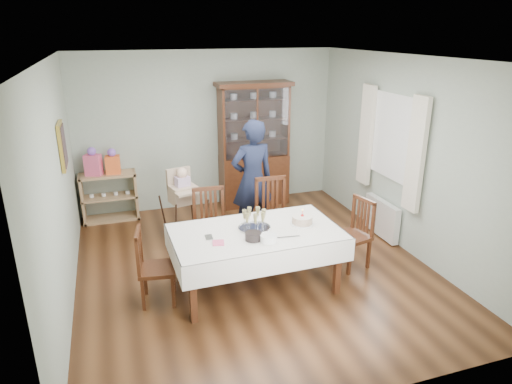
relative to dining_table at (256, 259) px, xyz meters
name	(u,v)px	position (x,y,z in m)	size (l,w,h in m)	color
floor	(253,266)	(0.12, 0.50, -0.38)	(5.00, 5.00, 0.00)	#593319
room_shell	(240,134)	(0.12, 1.03, 1.32)	(5.00, 5.00, 5.00)	#9EAA99
dining_table	(256,259)	(0.00, 0.00, 0.00)	(2.02, 1.19, 0.76)	#492412
china_cabinet	(254,143)	(0.87, 2.76, 0.74)	(1.30, 0.48, 2.18)	#492412
sideboard	(110,197)	(-1.63, 2.78, 0.02)	(0.90, 0.38, 0.80)	tan
picture_frame	(62,146)	(-2.10, 1.30, 1.27)	(0.04, 0.48, 0.58)	gold
window	(393,137)	(2.34, 0.80, 1.17)	(0.04, 1.02, 1.22)	white
curtain_left	(416,155)	(2.28, 0.18, 1.07)	(0.07, 0.30, 1.55)	silver
curtain_right	(366,135)	(2.28, 1.42, 1.07)	(0.07, 0.30, 1.55)	silver
radiator	(382,218)	(2.28, 0.80, -0.08)	(0.10, 0.80, 0.55)	white
chair_far_left	(212,241)	(-0.36, 0.83, -0.08)	(0.48, 0.48, 1.01)	#492412
chair_far_right	(274,230)	(0.56, 0.87, -0.07)	(0.49, 0.49, 1.05)	#492412
chair_end_left	(157,280)	(-1.19, 0.07, -0.11)	(0.47, 0.47, 0.91)	#492412
chair_end_right	(351,247)	(1.38, 0.12, -0.11)	(0.51, 0.51, 0.93)	#492412
woman	(252,180)	(0.41, 1.43, 0.52)	(0.66, 0.43, 1.81)	black
high_chair	(184,211)	(-0.58, 1.68, 0.05)	(0.61, 0.61, 1.12)	black
champagne_tray	(254,223)	(0.00, 0.07, 0.45)	(0.39, 0.39, 0.24)	silver
birthday_cake	(302,220)	(0.60, 0.01, 0.43)	(0.29, 0.29, 0.20)	white
plate_stack_dark	(253,236)	(-0.10, -0.22, 0.42)	(0.19, 0.19, 0.09)	black
plate_stack_white	(269,238)	(0.05, -0.31, 0.42)	(0.19, 0.19, 0.08)	white
napkin_stack	(218,243)	(-0.50, -0.19, 0.38)	(0.13, 0.13, 0.02)	#E3537B
cutlery	(206,238)	(-0.60, 0.00, 0.38)	(0.10, 0.15, 0.01)	silver
cake_knife	(288,237)	(0.29, -0.28, 0.38)	(0.28, 0.03, 0.01)	silver
gift_bag_pink	(93,163)	(-1.82, 2.76, 0.62)	(0.29, 0.23, 0.46)	#E3537B
gift_bag_orange	(113,162)	(-1.52, 2.76, 0.60)	(0.24, 0.18, 0.42)	orange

